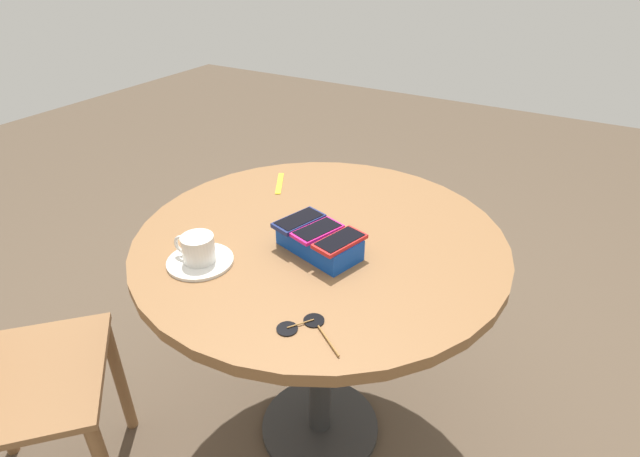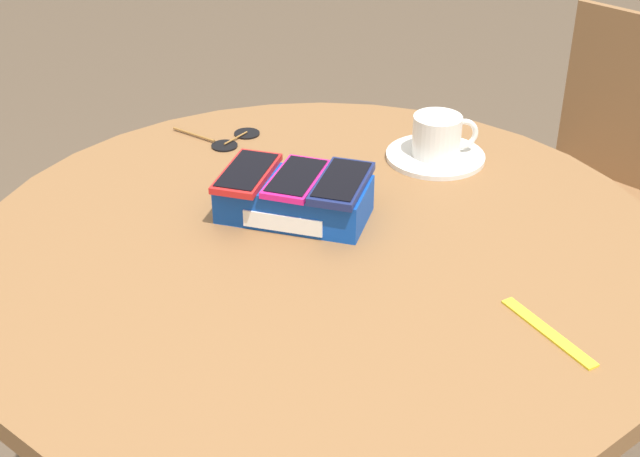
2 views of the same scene
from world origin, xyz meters
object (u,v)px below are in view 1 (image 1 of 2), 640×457
object	(u,v)px
phone_navy	(299,221)
coffee_cup	(198,248)
lanyard_strap	(280,183)
sunglasses	(304,326)
phone_box	(319,242)
phone_red	(340,241)
round_table	(320,272)
saucer	(200,261)
phone_magenta	(317,230)

from	to	relation	value
phone_navy	coffee_cup	size ratio (longest dim) A/B	1.35
phone_navy	lanyard_strap	bearing A→B (deg)	-47.34
lanyard_strap	sunglasses	distance (m)	0.67
phone_box	coffee_cup	bearing A→B (deg)	39.99
phone_red	phone_navy	world-z (taller)	phone_navy
round_table	saucer	size ratio (longest dim) A/B	6.11
coffee_cup	lanyard_strap	xyz separation A→B (m)	(0.08, -0.46, -0.04)
round_table	saucer	distance (m)	0.34
round_table	phone_magenta	world-z (taller)	phone_magenta
round_table	sunglasses	size ratio (longest dim) A/B	6.50
phone_magenta	sunglasses	size ratio (longest dim) A/B	0.93
phone_box	round_table	bearing A→B (deg)	-61.43
coffee_cup	lanyard_strap	size ratio (longest dim) A/B	0.72
phone_box	coffee_cup	size ratio (longest dim) A/B	2.14
lanyard_strap	phone_red	bearing A→B (deg)	142.11
phone_box	sunglasses	bearing A→B (deg)	114.02
lanyard_strap	phone_magenta	bearing A→B (deg)	137.71
phone_box	phone_navy	xyz separation A→B (m)	(0.07, -0.01, 0.03)
saucer	sunglasses	size ratio (longest dim) A/B	1.06
coffee_cup	sunglasses	world-z (taller)	coffee_cup
phone_navy	sunglasses	xyz separation A→B (m)	(-0.18, 0.27, -0.06)
phone_magenta	saucer	distance (m)	0.29
saucer	coffee_cup	world-z (taller)	coffee_cup
phone_navy	saucer	distance (m)	0.26
round_table	phone_magenta	size ratio (longest dim) A/B	6.99
phone_box	coffee_cup	world-z (taller)	coffee_cup
lanyard_strap	sunglasses	bearing A→B (deg)	128.43
phone_magenta	coffee_cup	xyz separation A→B (m)	(0.22, 0.19, -0.02)
coffee_cup	phone_box	bearing A→B (deg)	-140.01
phone_box	phone_magenta	size ratio (longest dim) A/B	1.65
round_table	phone_red	world-z (taller)	phone_red
phone_magenta	sunglasses	distance (m)	0.29
phone_magenta	round_table	bearing A→B (deg)	-64.42
saucer	lanyard_strap	bearing A→B (deg)	-79.74
phone_red	phone_box	bearing A→B (deg)	-14.44
phone_red	lanyard_strap	bearing A→B (deg)	-37.89
phone_magenta	phone_red	bearing A→B (deg)	167.66
round_table	coffee_cup	bearing A→B (deg)	53.85
round_table	phone_navy	world-z (taller)	phone_navy
round_table	phone_navy	distance (m)	0.19
saucer	phone_magenta	bearing A→B (deg)	-139.58
lanyard_strap	sunglasses	xyz separation A→B (m)	(-0.42, 0.53, 0.00)
phone_red	phone_magenta	distance (m)	0.07
sunglasses	phone_box	bearing A→B (deg)	-65.98
phone_red	saucer	xyz separation A→B (m)	(0.29, 0.17, -0.06)
coffee_cup	lanyard_strap	bearing A→B (deg)	-80.03
sunglasses	coffee_cup	bearing A→B (deg)	-11.35
phone_red	sunglasses	size ratio (longest dim) A/B	0.95
phone_box	sunglasses	size ratio (longest dim) A/B	1.53
saucer	lanyard_strap	world-z (taller)	saucer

